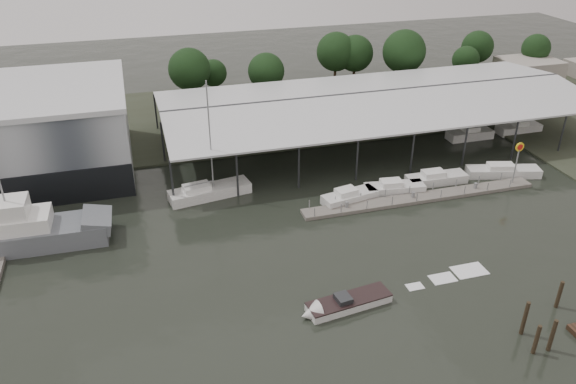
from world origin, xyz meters
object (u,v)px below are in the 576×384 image
object	(u,v)px
grey_trawler	(25,232)
white_sailboat	(209,191)
shell_fuel_sign	(518,156)
speedboat_underway	(342,304)

from	to	relation	value
grey_trawler	white_sailboat	distance (m)	19.41
grey_trawler	white_sailboat	size ratio (longest dim) A/B	1.18
shell_fuel_sign	white_sailboat	distance (m)	35.91
shell_fuel_sign	grey_trawler	xyz separation A→B (m)	(-53.73, 2.25, -2.35)
shell_fuel_sign	grey_trawler	world-z (taller)	grey_trawler
grey_trawler	white_sailboat	world-z (taller)	white_sailboat
white_sailboat	speedboat_underway	distance (m)	23.75
shell_fuel_sign	white_sailboat	size ratio (longest dim) A/B	0.40
shell_fuel_sign	grey_trawler	size ratio (longest dim) A/B	0.34
shell_fuel_sign	speedboat_underway	size ratio (longest dim) A/B	0.29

